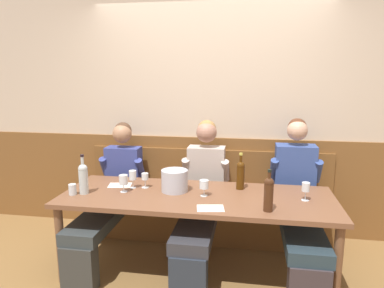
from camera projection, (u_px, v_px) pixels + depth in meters
name	position (u px, v px, depth m)	size (l,w,h in m)	color
ground_plane	(194.00, 280.00, 3.04)	(6.80, 6.80, 0.02)	brown
room_wall_back	(210.00, 107.00, 3.82)	(6.80, 0.08, 2.80)	beige
wood_wainscot_panel	(209.00, 184.00, 3.94)	(6.80, 0.03, 1.07)	brown
wall_bench	(206.00, 212.00, 3.78)	(2.66, 0.42, 0.94)	brown
dining_table	(197.00, 203.00, 3.04)	(2.36, 0.85, 0.72)	brown
person_left_seat	(111.00, 191.00, 3.49)	(0.48, 1.28, 1.25)	#323432
person_right_seat	(202.00, 192.00, 3.36)	(0.49, 1.28, 1.29)	#242D39
person_center_left_seat	(298.00, 196.00, 3.23)	(0.50, 1.28, 1.33)	#362E31
ice_bucket	(175.00, 181.00, 3.11)	(0.24, 0.24, 0.19)	#B2B6C2
wine_bottle_amber_mid	(269.00, 193.00, 2.65)	(0.07, 0.07, 0.33)	#402413
wine_bottle_green_tall	(83.00, 178.00, 3.04)	(0.08, 0.08, 0.35)	#B5C2C2
wine_bottle_clear_water	(240.00, 174.00, 3.16)	(0.07, 0.07, 0.34)	#462709
wine_glass_center_rear	(204.00, 185.00, 2.98)	(0.08, 0.08, 0.14)	silver
wine_glass_by_bottle	(145.00, 177.00, 3.21)	(0.07, 0.07, 0.14)	silver
wine_glass_near_bucket	(123.00, 181.00, 3.09)	(0.08, 0.08, 0.16)	silver
wine_glass_mid_left	(133.00, 176.00, 3.20)	(0.07, 0.07, 0.17)	silver
wine_glass_center_front	(306.00, 188.00, 2.87)	(0.07, 0.07, 0.16)	silver
water_tumbler_center	(73.00, 189.00, 3.03)	(0.07, 0.07, 0.09)	silver
tasting_sheet_left_guest	(210.00, 208.00, 2.72)	(0.21, 0.15, 0.00)	white
tasting_sheet_right_guest	(120.00, 185.00, 3.29)	(0.21, 0.15, 0.00)	white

